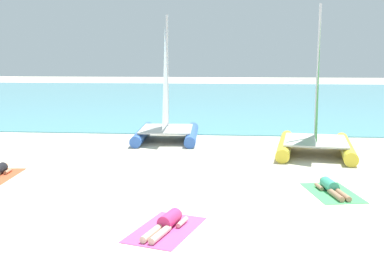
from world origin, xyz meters
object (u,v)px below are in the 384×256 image
(sunbather_middle, at_px, (167,223))
(towel_right, at_px, (332,193))
(sunbather_right, at_px, (331,187))
(towel_middle, at_px, (166,229))
(sailboat_yellow, at_px, (316,132))
(sailboat_blue, at_px, (167,122))

(sunbather_middle, xyz_separation_m, towel_right, (3.91, 2.90, -0.13))
(towel_right, height_order, sunbather_right, sunbather_right)
(towel_middle, xyz_separation_m, sunbather_middle, (0.02, 0.06, 0.13))
(towel_middle, relative_size, towel_right, 1.00)
(sailboat_yellow, bearing_deg, sailboat_blue, 166.91)
(sailboat_blue, bearing_deg, towel_right, -56.40)
(towel_right, bearing_deg, towel_middle, -142.97)
(sailboat_blue, bearing_deg, sailboat_yellow, -24.55)
(sailboat_yellow, distance_m, towel_right, 5.06)
(towel_right, relative_size, sunbather_right, 1.22)
(sunbather_middle, relative_size, towel_right, 0.81)
(sunbather_middle, bearing_deg, towel_middle, -90.00)
(towel_middle, distance_m, towel_right, 4.93)
(sailboat_blue, height_order, towel_right, sailboat_blue)
(sunbather_right, bearing_deg, towel_middle, -152.87)
(sailboat_yellow, relative_size, towel_middle, 2.85)
(sailboat_yellow, height_order, towel_right, sailboat_yellow)
(towel_middle, bearing_deg, sailboat_yellow, 61.47)
(sailboat_yellow, height_order, sunbather_middle, sailboat_yellow)
(sailboat_yellow, height_order, sailboat_blue, sailboat_yellow)
(sunbather_middle, bearing_deg, towel_right, 52.90)
(sailboat_blue, distance_m, sunbather_middle, 10.30)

